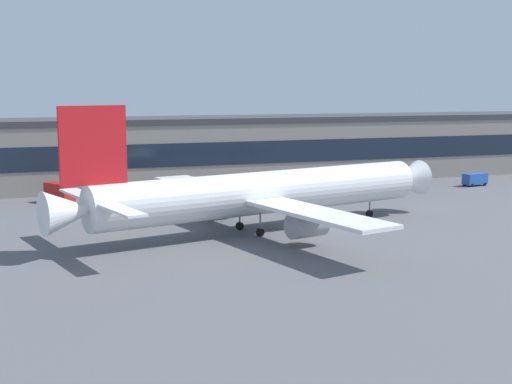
{
  "coord_description": "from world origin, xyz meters",
  "views": [
    {
      "loc": [
        -43.5,
        -90.71,
        20.29
      ],
      "look_at": [
        -10.83,
        5.13,
        5.0
      ],
      "focal_mm": 49.35,
      "sensor_mm": 36.0,
      "label": 1
    }
  ],
  "objects_px": {
    "crew_van": "(475,179)",
    "airliner": "(260,193)",
    "follow_me_car": "(222,189)",
    "stair_truck": "(60,192)"
  },
  "relations": [
    {
      "from": "crew_van",
      "to": "airliner",
      "type": "bearing_deg",
      "value": -152.84
    },
    {
      "from": "follow_me_car",
      "to": "crew_van",
      "type": "distance_m",
      "value": 52.74
    },
    {
      "from": "follow_me_car",
      "to": "stair_truck",
      "type": "distance_m",
      "value": 29.34
    },
    {
      "from": "airliner",
      "to": "crew_van",
      "type": "height_order",
      "value": "airliner"
    },
    {
      "from": "stair_truck",
      "to": "crew_van",
      "type": "xyz_separation_m",
      "value": [
        81.85,
        -5.08,
        -0.52
      ]
    },
    {
      "from": "follow_me_car",
      "to": "stair_truck",
      "type": "bearing_deg",
      "value": 179.29
    },
    {
      "from": "airliner",
      "to": "stair_truck",
      "type": "distance_m",
      "value": 42.56
    },
    {
      "from": "follow_me_car",
      "to": "crew_van",
      "type": "xyz_separation_m",
      "value": [
        52.53,
        -4.71,
        0.37
      ]
    },
    {
      "from": "airliner",
      "to": "stair_truck",
      "type": "xyz_separation_m",
      "value": [
        -25.09,
        34.2,
        -3.5
      ]
    },
    {
      "from": "follow_me_car",
      "to": "stair_truck",
      "type": "relative_size",
      "value": 0.75
    }
  ]
}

